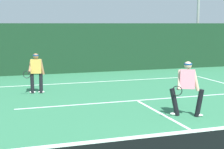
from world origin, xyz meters
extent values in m
cube|color=white|center=(0.00, 10.96, 0.00)|extent=(10.61, 0.10, 0.01)
cube|color=white|center=(0.00, 6.52, 0.00)|extent=(8.65, 0.10, 0.01)
cube|color=white|center=(0.00, 3.20, 0.00)|extent=(0.10, 6.40, 0.01)
cylinder|color=black|center=(0.93, 3.85, 0.42)|extent=(0.31, 0.26, 0.85)
cylinder|color=black|center=(0.30, 4.21, 0.42)|extent=(0.36, 0.29, 0.85)
ellipsoid|color=white|center=(0.93, 3.85, 0.04)|extent=(0.28, 0.22, 0.09)
ellipsoid|color=white|center=(0.30, 4.21, 0.04)|extent=(0.28, 0.22, 0.09)
cube|color=pink|center=(0.61, 4.03, 1.13)|extent=(0.54, 0.50, 0.62)
cylinder|color=beige|center=(0.82, 3.91, 1.11)|extent=(0.27, 0.21, 0.65)
cylinder|color=beige|center=(0.40, 4.15, 1.11)|extent=(0.31, 0.44, 0.59)
sphere|color=beige|center=(0.61, 4.03, 1.56)|extent=(0.22, 0.22, 0.22)
cylinder|color=#19478C|center=(0.61, 4.03, 1.60)|extent=(0.33, 0.33, 0.04)
cylinder|color=black|center=(0.24, 3.95, 0.88)|extent=(0.16, 0.24, 0.03)
torus|color=black|center=(0.07, 3.66, 0.88)|extent=(0.27, 0.17, 0.29)
cylinder|color=black|center=(-3.15, 9.01, 0.40)|extent=(0.18, 0.18, 0.81)
cylinder|color=black|center=(-3.49, 9.09, 0.40)|extent=(0.18, 0.18, 0.81)
ellipsoid|color=white|center=(-3.15, 9.01, 0.04)|extent=(0.28, 0.17, 0.09)
ellipsoid|color=white|center=(-3.49, 9.09, 0.04)|extent=(0.28, 0.17, 0.09)
cube|color=#E5B24C|center=(-3.32, 9.05, 1.09)|extent=(0.46, 0.32, 0.57)
cylinder|color=#9E704C|center=(-3.09, 9.00, 1.07)|extent=(0.22, 0.14, 0.63)
cylinder|color=#9E704C|center=(-3.54, 9.10, 1.07)|extent=(0.23, 0.57, 0.43)
sphere|color=#9E704C|center=(-3.32, 9.05, 1.50)|extent=(0.22, 0.22, 0.22)
cylinder|color=#19478C|center=(-3.32, 9.05, 1.54)|extent=(0.28, 0.28, 0.04)
cylinder|color=black|center=(-3.65, 8.87, 0.85)|extent=(0.09, 0.26, 0.03)
torus|color=black|center=(-3.73, 8.54, 0.85)|extent=(0.29, 0.09, 0.29)
cube|color=#173821|center=(0.00, 14.33, 1.40)|extent=(22.19, 0.12, 2.80)
cylinder|color=#9EA39E|center=(8.27, 15.95, 3.07)|extent=(0.18, 0.18, 6.14)
camera|label=1|loc=(-4.77, -5.14, 2.79)|focal=56.42mm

